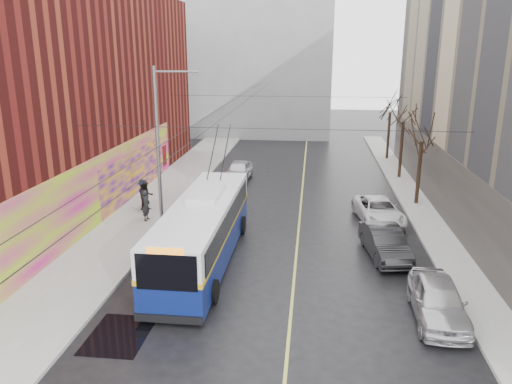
% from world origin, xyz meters
% --- Properties ---
extents(ground, '(140.00, 140.00, 0.00)m').
position_xyz_m(ground, '(0.00, 0.00, 0.00)').
color(ground, black).
rests_on(ground, ground).
extents(sidewalk_left, '(4.00, 60.00, 0.15)m').
position_xyz_m(sidewalk_left, '(-8.00, 12.00, 0.07)').
color(sidewalk_left, gray).
rests_on(sidewalk_left, ground).
extents(sidewalk_right, '(2.00, 60.00, 0.15)m').
position_xyz_m(sidewalk_right, '(9.00, 12.00, 0.07)').
color(sidewalk_right, gray).
rests_on(sidewalk_right, ground).
extents(lane_line, '(0.12, 50.00, 0.01)m').
position_xyz_m(lane_line, '(1.50, 14.00, 0.00)').
color(lane_line, '#BFB74C').
rests_on(lane_line, ground).
extents(building_left, '(12.11, 36.00, 14.00)m').
position_xyz_m(building_left, '(-15.99, 13.99, 6.99)').
color(building_left, '#501110').
rests_on(building_left, ground).
extents(building_far, '(20.50, 12.10, 18.00)m').
position_xyz_m(building_far, '(-6.00, 44.99, 9.02)').
color(building_far, gray).
rests_on(building_far, ground).
extents(streetlight_pole, '(2.65, 0.60, 9.00)m').
position_xyz_m(streetlight_pole, '(-6.14, 10.00, 4.85)').
color(streetlight_pole, slate).
rests_on(streetlight_pole, ground).
extents(catenary_wires, '(18.00, 60.00, 0.22)m').
position_xyz_m(catenary_wires, '(-2.54, 14.77, 6.25)').
color(catenary_wires, black).
extents(tree_near, '(3.20, 3.20, 6.40)m').
position_xyz_m(tree_near, '(9.00, 16.00, 4.98)').
color(tree_near, black).
rests_on(tree_near, ground).
extents(tree_mid, '(3.20, 3.20, 6.68)m').
position_xyz_m(tree_mid, '(9.00, 23.00, 5.25)').
color(tree_mid, black).
rests_on(tree_mid, ground).
extents(tree_far, '(3.20, 3.20, 6.57)m').
position_xyz_m(tree_far, '(9.00, 30.00, 5.14)').
color(tree_far, black).
rests_on(tree_far, ground).
extents(puddle, '(2.06, 2.78, 0.01)m').
position_xyz_m(puddle, '(-4.54, -1.12, 0.00)').
color(puddle, black).
rests_on(puddle, ground).
extents(pigeons_flying, '(2.67, 2.31, 0.79)m').
position_xyz_m(pigeons_flying, '(-2.33, 10.71, 6.61)').
color(pigeons_flying, slate).
extents(trolleybus, '(2.89, 12.19, 5.75)m').
position_xyz_m(trolleybus, '(-2.89, 5.56, 1.60)').
color(trolleybus, '#0B1855').
rests_on(trolleybus, ground).
extents(parked_car_a, '(1.95, 4.60, 1.55)m').
position_xyz_m(parked_car_a, '(6.98, 1.34, 0.78)').
color(parked_car_a, silver).
rests_on(parked_car_a, ground).
extents(parked_car_b, '(2.25, 4.72, 1.49)m').
position_xyz_m(parked_car_b, '(5.80, 7.11, 0.75)').
color(parked_car_b, '#242426').
rests_on(parked_car_b, ground).
extents(parked_car_c, '(3.00, 5.27, 1.38)m').
position_xyz_m(parked_car_c, '(6.12, 12.36, 0.69)').
color(parked_car_c, white).
rests_on(parked_car_c, ground).
extents(following_car, '(2.00, 4.50, 1.50)m').
position_xyz_m(following_car, '(-3.50, 21.07, 0.75)').
color(following_car, silver).
rests_on(following_car, ground).
extents(pedestrian_a, '(0.45, 0.67, 1.82)m').
position_xyz_m(pedestrian_a, '(-7.41, 10.67, 1.06)').
color(pedestrian_a, black).
rests_on(pedestrian_a, sidewalk_left).
extents(pedestrian_b, '(1.08, 1.04, 1.75)m').
position_xyz_m(pedestrian_b, '(-8.03, 12.61, 1.03)').
color(pedestrian_b, black).
rests_on(pedestrian_b, sidewalk_left).
extents(pedestrian_c, '(1.27, 1.36, 1.84)m').
position_xyz_m(pedestrian_c, '(-8.35, 12.98, 1.07)').
color(pedestrian_c, black).
rests_on(pedestrian_c, sidewalk_left).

